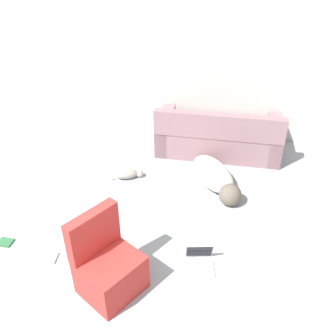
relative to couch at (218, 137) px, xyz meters
name	(u,v)px	position (x,y,z in m)	size (l,w,h in m)	color
wall_back	(168,59)	(-0.96, 0.61, 1.04)	(6.90, 0.06, 2.62)	beige
couch	(218,137)	(0.00, 0.00, 0.00)	(1.99, 0.90, 0.83)	gray
dog	(215,177)	(0.04, -0.96, -0.13)	(0.93, 1.33, 0.31)	beige
cat	(128,174)	(-1.24, -1.03, -0.20)	(0.49, 0.29, 0.15)	gray
laptop_open	(200,258)	(0.00, -2.50, -0.20)	(0.37, 0.37, 0.24)	#B7B7BC
book_cream	(49,258)	(-1.70, -2.75, -0.26)	(0.20, 0.18, 0.02)	beige
book_green	(5,242)	(-2.32, -2.62, -0.26)	(0.17, 0.14, 0.02)	#2D663D
side_chair	(108,266)	(-0.89, -3.00, 0.03)	(0.76, 0.77, 0.91)	#B72D28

